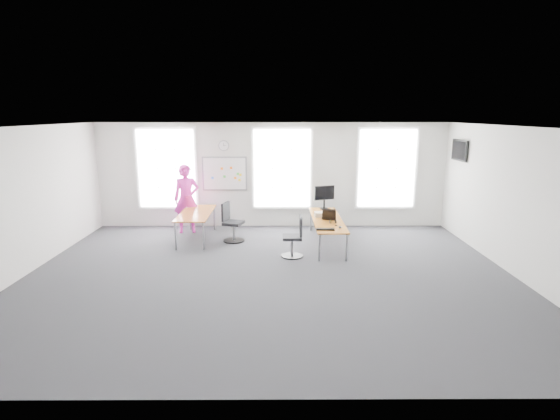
{
  "coord_description": "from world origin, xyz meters",
  "views": [
    {
      "loc": [
        0.18,
        -8.47,
        3.26
      ],
      "look_at": [
        0.23,
        1.2,
        1.1
      ],
      "focal_mm": 28.0,
      "sensor_mm": 36.0,
      "label": 1
    }
  ],
  "objects_px": {
    "desk_left": "(196,215)",
    "keyboard": "(325,229)",
    "desk_right": "(327,221)",
    "headphones": "(333,221)",
    "chair_left": "(231,224)",
    "chair_right": "(295,239)",
    "person": "(187,199)",
    "monitor": "(324,195)"
  },
  "relations": [
    {
      "from": "person",
      "to": "chair_left",
      "type": "bearing_deg",
      "value": -45.93
    },
    {
      "from": "desk_left",
      "to": "chair_left",
      "type": "bearing_deg",
      "value": -10.77
    },
    {
      "from": "desk_right",
      "to": "desk_left",
      "type": "distance_m",
      "value": 3.4
    },
    {
      "from": "desk_left",
      "to": "keyboard",
      "type": "relative_size",
      "value": 4.75
    },
    {
      "from": "chair_left",
      "to": "keyboard",
      "type": "relative_size",
      "value": 2.43
    },
    {
      "from": "desk_left",
      "to": "person",
      "type": "relative_size",
      "value": 1.05
    },
    {
      "from": "desk_right",
      "to": "headphones",
      "type": "xyz_separation_m",
      "value": [
        0.08,
        -0.46,
        0.09
      ]
    },
    {
      "from": "desk_right",
      "to": "keyboard",
      "type": "xyz_separation_m",
      "value": [
        -0.15,
        -1.04,
        0.05
      ]
    },
    {
      "from": "chair_right",
      "to": "keyboard",
      "type": "height_order",
      "value": "chair_right"
    },
    {
      "from": "chair_left",
      "to": "monitor",
      "type": "height_order",
      "value": "monitor"
    },
    {
      "from": "person",
      "to": "headphones",
      "type": "height_order",
      "value": "person"
    },
    {
      "from": "desk_right",
      "to": "headphones",
      "type": "bearing_deg",
      "value": -79.57
    },
    {
      "from": "desk_left",
      "to": "headphones",
      "type": "distance_m",
      "value": 3.57
    },
    {
      "from": "desk_right",
      "to": "headphones",
      "type": "distance_m",
      "value": 0.47
    },
    {
      "from": "chair_right",
      "to": "headphones",
      "type": "bearing_deg",
      "value": 118.9
    },
    {
      "from": "desk_left",
      "to": "monitor",
      "type": "distance_m",
      "value": 3.5
    },
    {
      "from": "person",
      "to": "monitor",
      "type": "distance_m",
      "value": 3.79
    },
    {
      "from": "keyboard",
      "to": "headphones",
      "type": "bearing_deg",
      "value": 72.51
    },
    {
      "from": "desk_left",
      "to": "chair_right",
      "type": "bearing_deg",
      "value": -29.67
    },
    {
      "from": "desk_left",
      "to": "monitor",
      "type": "height_order",
      "value": "monitor"
    },
    {
      "from": "desk_left",
      "to": "chair_left",
      "type": "height_order",
      "value": "chair_left"
    },
    {
      "from": "desk_left",
      "to": "headphones",
      "type": "relative_size",
      "value": 11.49
    },
    {
      "from": "person",
      "to": "chair_right",
      "type": "bearing_deg",
      "value": -48.27
    },
    {
      "from": "desk_left",
      "to": "chair_left",
      "type": "xyz_separation_m",
      "value": [
        0.93,
        -0.18,
        -0.22
      ]
    },
    {
      "from": "desk_right",
      "to": "monitor",
      "type": "bearing_deg",
      "value": 87.88
    },
    {
      "from": "desk_left",
      "to": "keyboard",
      "type": "bearing_deg",
      "value": -25.11
    },
    {
      "from": "chair_left",
      "to": "monitor",
      "type": "xyz_separation_m",
      "value": [
        2.48,
        0.85,
        0.61
      ]
    },
    {
      "from": "desk_left",
      "to": "chair_right",
      "type": "distance_m",
      "value": 2.91
    },
    {
      "from": "chair_right",
      "to": "desk_right",
      "type": "bearing_deg",
      "value": 138.85
    },
    {
      "from": "chair_left",
      "to": "keyboard",
      "type": "height_order",
      "value": "chair_left"
    },
    {
      "from": "chair_right",
      "to": "keyboard",
      "type": "xyz_separation_m",
      "value": [
        0.7,
        -0.07,
        0.25
      ]
    },
    {
      "from": "desk_right",
      "to": "chair_left",
      "type": "bearing_deg",
      "value": 173.24
    },
    {
      "from": "desk_left",
      "to": "monitor",
      "type": "xyz_separation_m",
      "value": [
        3.41,
        0.68,
        0.39
      ]
    },
    {
      "from": "keyboard",
      "to": "headphones",
      "type": "height_order",
      "value": "headphones"
    },
    {
      "from": "chair_left",
      "to": "headphones",
      "type": "distance_m",
      "value": 2.64
    },
    {
      "from": "chair_right",
      "to": "chair_left",
      "type": "height_order",
      "value": "chair_left"
    },
    {
      "from": "desk_left",
      "to": "person",
      "type": "xyz_separation_m",
      "value": [
        -0.38,
        0.72,
        0.28
      ]
    },
    {
      "from": "desk_left",
      "to": "person",
      "type": "distance_m",
      "value": 0.86
    },
    {
      "from": "headphones",
      "to": "chair_right",
      "type": "bearing_deg",
      "value": -150.19
    },
    {
      "from": "desk_left",
      "to": "chair_left",
      "type": "distance_m",
      "value": 0.98
    },
    {
      "from": "chair_right",
      "to": "monitor",
      "type": "distance_m",
      "value": 2.38
    },
    {
      "from": "chair_right",
      "to": "keyboard",
      "type": "distance_m",
      "value": 0.74
    }
  ]
}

